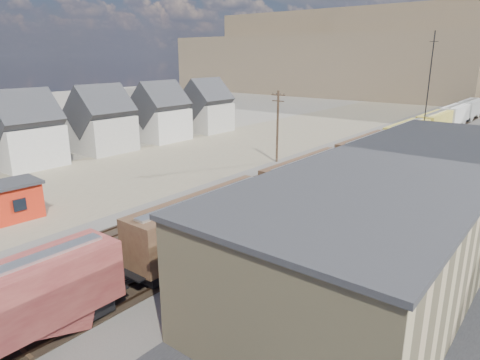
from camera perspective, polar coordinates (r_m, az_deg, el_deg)
The scene contains 9 objects.
ballast_bed at distance 64.10m, azimuth 15.26°, elevation 2.56°, with size 18.00×200.00×0.06m, color #4C4742.
dirt_yard at distance 66.52m, azimuth -4.34°, elevation 3.57°, with size 24.00×180.00×0.03m, color #70614D.
rail_tracks at distance 64.29m, azimuth 14.82°, elevation 2.71°, with size 11.40×200.00×0.24m.
freight_train at distance 64.10m, azimuth 19.30°, elevation 4.75°, with size 3.00×119.74×4.46m.
warehouse at distance 35.54m, azimuth 21.55°, elevation -2.81°, with size 12.40×40.40×7.25m.
utility_pole_north at distance 60.08m, azimuth 5.03°, elevation 7.32°, with size 2.20×0.32×10.00m.
radio_mast at distance 70.17m, azimuth 23.74°, elevation 10.46°, with size 1.20×0.16×18.00m.
townhouse_row at distance 67.45m, azimuth -22.19°, elevation 6.33°, with size 8.15×68.16×10.47m.
maintenance_shed at distance 44.50m, azimuth -28.09°, elevation -2.38°, with size 4.06×5.08×3.54m.
Camera 1 is at (24.19, -7.55, 14.57)m, focal length 32.00 mm.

